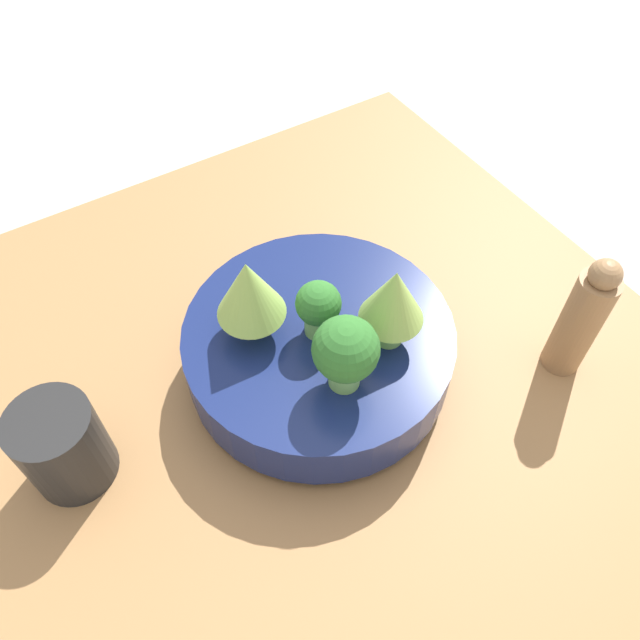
# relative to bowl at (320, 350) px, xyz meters

# --- Properties ---
(ground_plane) EXTENTS (6.00, 6.00, 0.00)m
(ground_plane) POSITION_rel_bowl_xyz_m (0.03, -0.00, -0.07)
(ground_plane) COLOR #ADA89E
(table) EXTENTS (0.82, 0.80, 0.03)m
(table) POSITION_rel_bowl_xyz_m (0.03, -0.00, -0.06)
(table) COLOR #9E7042
(table) RESTS_ON ground_plane
(bowl) EXTENTS (0.28, 0.28, 0.07)m
(bowl) POSITION_rel_bowl_xyz_m (0.00, 0.00, 0.00)
(bowl) COLOR navy
(bowl) RESTS_ON table
(romanesco_piece_far) EXTENTS (0.06, 0.06, 0.10)m
(romanesco_piece_far) POSITION_rel_bowl_xyz_m (-0.05, 0.04, 0.09)
(romanesco_piece_far) COLOR #7AB256
(romanesco_piece_far) RESTS_ON bowl
(broccoli_floret_center) EXTENTS (0.04, 0.04, 0.06)m
(broccoli_floret_center) POSITION_rel_bowl_xyz_m (0.00, 0.00, 0.07)
(broccoli_floret_center) COLOR #7AB256
(broccoli_floret_center) RESTS_ON bowl
(romanesco_piece_near) EXTENTS (0.07, 0.07, 0.10)m
(romanesco_piece_near) POSITION_rel_bowl_xyz_m (0.05, -0.04, 0.09)
(romanesco_piece_near) COLOR #6BA34C
(romanesco_piece_near) RESTS_ON bowl
(broccoli_floret_back) EXTENTS (0.06, 0.06, 0.08)m
(broccoli_floret_back) POSITION_rel_bowl_xyz_m (0.01, 0.06, 0.08)
(broccoli_floret_back) COLOR #7AB256
(broccoli_floret_back) RESTS_ON bowl
(cup) EXTENTS (0.08, 0.08, 0.10)m
(cup) POSITION_rel_bowl_xyz_m (0.26, -0.03, 0.01)
(cup) COLOR black
(cup) RESTS_ON table
(pepper_mill) EXTENTS (0.04, 0.04, 0.16)m
(pepper_mill) POSITION_rel_bowl_xyz_m (-0.23, 0.13, 0.03)
(pepper_mill) COLOR #997047
(pepper_mill) RESTS_ON table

